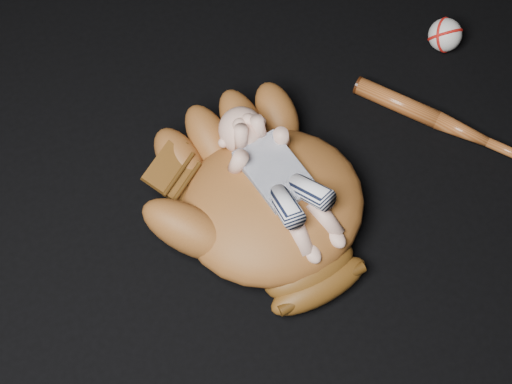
% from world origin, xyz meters
% --- Properties ---
extents(baseball_glove, '(0.53, 0.59, 0.16)m').
position_xyz_m(baseball_glove, '(-0.16, -0.07, 0.08)').
color(baseball_glove, brown).
rests_on(baseball_glove, ground).
extents(newborn_baby, '(0.23, 0.37, 0.14)m').
position_xyz_m(newborn_baby, '(-0.13, -0.06, 0.13)').
color(newborn_baby, '#DAA48C').
rests_on(newborn_baby, baseball_glove).
extents(baseball_bat, '(0.31, 0.35, 0.04)m').
position_xyz_m(baseball_bat, '(0.28, 0.00, 0.02)').
color(baseball_bat, brown).
rests_on(baseball_bat, ground).
extents(baseball, '(0.10, 0.10, 0.08)m').
position_xyz_m(baseball, '(0.38, 0.21, 0.04)').
color(baseball, silver).
rests_on(baseball, ground).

